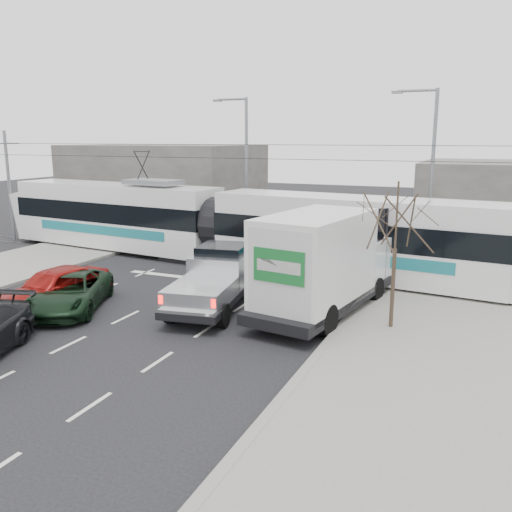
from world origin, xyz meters
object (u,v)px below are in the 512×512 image
at_px(navy_pickup, 342,279).
at_px(green_car, 70,292).
at_px(traffic_signal, 383,232).
at_px(street_lamp_near, 429,166).
at_px(bare_tree, 396,222).
at_px(red_car, 55,287).
at_px(tram, 219,225).
at_px(silver_pickup, 217,277).
at_px(street_lamp_far, 244,161).
at_px(box_truck, 323,264).

distance_m(navy_pickup, green_car, 10.75).
distance_m(traffic_signal, street_lamp_near, 7.91).
xyz_separation_m(traffic_signal, green_car, (-10.69, -6.55, -2.04)).
bearing_deg(navy_pickup, traffic_signal, 47.46).
xyz_separation_m(bare_tree, red_car, (-12.59, -2.56, -2.98)).
bearing_deg(tram, bare_tree, -28.42).
xyz_separation_m(navy_pickup, red_car, (-10.11, -5.34, -0.13)).
bearing_deg(street_lamp_near, silver_pickup, -120.23).
distance_m(bare_tree, green_car, 12.48).
relative_size(silver_pickup, red_car, 1.38).
distance_m(street_lamp_far, box_truck, 15.90).
bearing_deg(street_lamp_far, street_lamp_near, -9.87).
xyz_separation_m(navy_pickup, green_car, (-9.34, -5.33, -0.23)).
height_order(bare_tree, traffic_signal, bare_tree).
relative_size(bare_tree, street_lamp_near, 0.56).
bearing_deg(street_lamp_near, traffic_signal, -96.41).
height_order(traffic_signal, silver_pickup, traffic_signal).
bearing_deg(silver_pickup, street_lamp_far, 100.92).
xyz_separation_m(street_lamp_near, tram, (-9.93, -4.54, -3.06)).
relative_size(traffic_signal, red_car, 0.76).
relative_size(bare_tree, street_lamp_far, 0.56).
bearing_deg(street_lamp_far, bare_tree, -48.88).
bearing_deg(navy_pickup, street_lamp_far, 136.40).
bearing_deg(box_truck, tram, 149.59).
bearing_deg(tram, street_lamp_near, 30.44).
distance_m(box_truck, navy_pickup, 2.19).
distance_m(navy_pickup, red_car, 11.43).
relative_size(street_lamp_near, box_truck, 1.11).
bearing_deg(traffic_signal, bare_tree, -74.24).
relative_size(bare_tree, tram, 0.18).
xyz_separation_m(traffic_signal, box_truck, (-1.59, -3.16, -0.82)).
height_order(bare_tree, silver_pickup, bare_tree).
distance_m(tram, silver_pickup, 7.59).
relative_size(street_lamp_near, red_car, 1.89).
distance_m(street_lamp_near, tram, 11.33).
bearing_deg(bare_tree, red_car, -168.51).
height_order(tram, navy_pickup, tram).
xyz_separation_m(bare_tree, green_car, (-11.82, -2.55, -3.09)).
distance_m(box_truck, green_car, 9.79).
distance_m(bare_tree, traffic_signal, 4.28).
bearing_deg(silver_pickup, red_car, -163.58).
bearing_deg(red_car, tram, 81.96).
height_order(silver_pickup, green_car, silver_pickup).
bearing_deg(red_car, silver_pickup, 31.85).
xyz_separation_m(street_lamp_near, red_car, (-12.31, -14.06, -4.30)).
height_order(bare_tree, box_truck, bare_tree).
height_order(tram, box_truck, tram).
xyz_separation_m(traffic_signal, navy_pickup, (-1.36, -1.22, -1.81)).
bearing_deg(traffic_signal, silver_pickup, -146.60).
relative_size(tram, red_car, 6.01).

